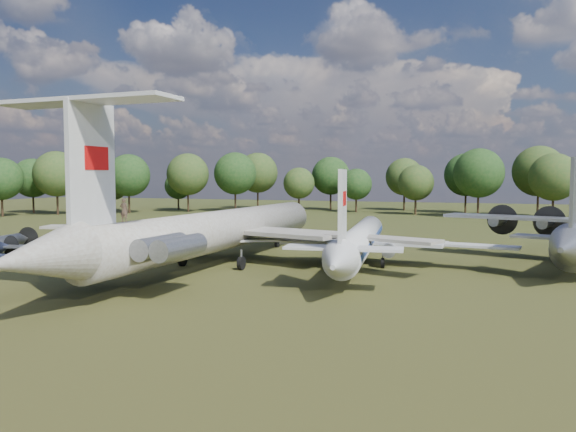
% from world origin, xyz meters
% --- Properties ---
extents(ground, '(300.00, 300.00, 0.00)m').
position_xyz_m(ground, '(0.00, 0.00, 0.00)').
color(ground, '#203712').
rests_on(ground, ground).
extents(il62_airliner, '(45.58, 58.55, 5.64)m').
position_xyz_m(il62_airliner, '(5.82, -2.74, 2.82)').
color(il62_airliner, '#B7B7B3').
rests_on(il62_airliner, ground).
extents(tu104_jet, '(35.37, 44.27, 4.08)m').
position_xyz_m(tu104_jet, '(19.38, 1.39, 2.04)').
color(tu104_jet, silver).
rests_on(tu104_jet, ground).
extents(person_on_il62, '(0.69, 0.48, 1.81)m').
position_xyz_m(person_on_il62, '(5.45, -18.54, 6.55)').
color(person_on_il62, '#9C714F').
rests_on(person_on_il62, il62_airliner).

